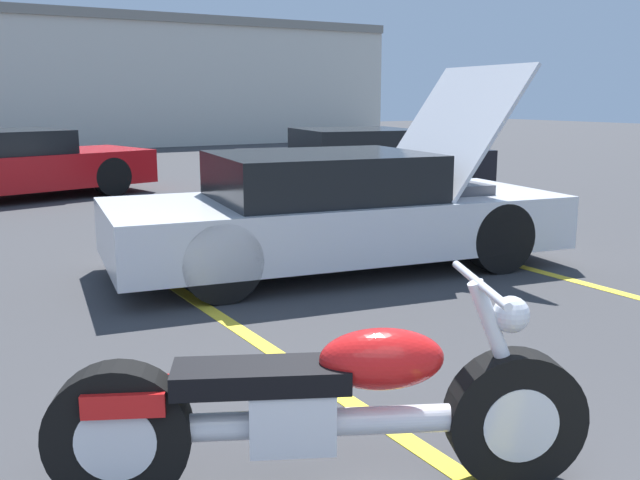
# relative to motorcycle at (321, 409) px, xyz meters

# --- Properties ---
(parking_stripe_middle) EXTENTS (0.12, 5.62, 0.01)m
(parking_stripe_middle) POSITION_rel_motorcycle_xyz_m (0.61, 0.84, -0.38)
(parking_stripe_middle) COLOR yellow
(parking_stripe_middle) RESTS_ON ground
(motorcycle) EXTENTS (2.15, 1.19, 0.94)m
(motorcycle) POSITION_rel_motorcycle_xyz_m (0.00, 0.00, 0.00)
(motorcycle) COLOR black
(motorcycle) RESTS_ON ground
(show_car_hood_open) EXTENTS (4.69, 2.44, 2.01)m
(show_car_hood_open) POSITION_rel_motorcycle_xyz_m (2.29, 3.47, 0.19)
(show_car_hood_open) COLOR silver
(show_car_hood_open) RESTS_ON ground
(parked_car_mid_row) EXTENTS (4.72, 2.73, 1.15)m
(parked_car_mid_row) POSITION_rel_motorcycle_xyz_m (0.22, 10.42, 0.18)
(parked_car_mid_row) COLOR red
(parked_car_mid_row) RESTS_ON ground
(parked_car_right_row) EXTENTS (4.30, 2.65, 1.16)m
(parked_car_right_row) POSITION_rel_motorcycle_xyz_m (5.33, 7.51, 0.19)
(parked_car_right_row) COLOR black
(parked_car_right_row) RESTS_ON ground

